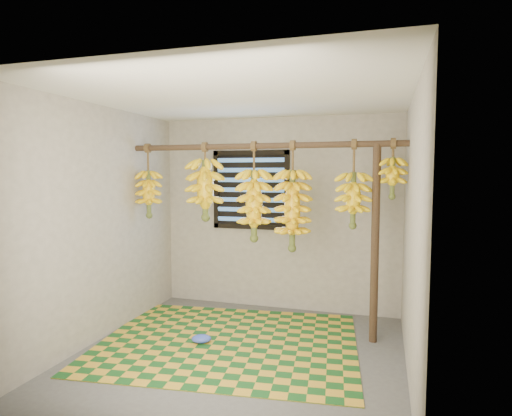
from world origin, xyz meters
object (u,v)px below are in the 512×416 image
(plastic_bag, at_px, (201,339))
(banana_bunch_b, at_px, (205,190))
(support_post, at_px, (375,244))
(banana_bunch_d, at_px, (292,210))
(banana_bunch_a, at_px, (149,194))
(banana_bunch_e, at_px, (353,200))
(banana_bunch_c, at_px, (254,205))
(woven_mat, at_px, (228,342))
(banana_bunch_f, at_px, (392,178))

(plastic_bag, relative_size, banana_bunch_b, 0.24)
(support_post, bearing_deg, banana_bunch_d, 180.00)
(support_post, relative_size, banana_bunch_a, 2.35)
(banana_bunch_e, bearing_deg, banana_bunch_d, 180.00)
(plastic_bag, bearing_deg, banana_bunch_b, 108.27)
(banana_bunch_a, bearing_deg, banana_bunch_d, 0.00)
(support_post, bearing_deg, plastic_bag, -161.34)
(banana_bunch_b, relative_size, banana_bunch_d, 0.74)
(banana_bunch_c, xyz_separation_m, banana_bunch_e, (1.05, 0.00, 0.08))
(banana_bunch_a, relative_size, banana_bunch_c, 0.80)
(woven_mat, relative_size, banana_bunch_f, 4.34)
(banana_bunch_b, height_order, banana_bunch_f, same)
(banana_bunch_d, bearing_deg, woven_mat, -141.62)
(woven_mat, relative_size, banana_bunch_e, 2.87)
(support_post, bearing_deg, banana_bunch_a, 180.00)
(plastic_bag, bearing_deg, banana_bunch_a, 148.20)
(support_post, bearing_deg, banana_bunch_b, 180.00)
(banana_bunch_c, height_order, banana_bunch_d, same)
(banana_bunch_b, bearing_deg, banana_bunch_e, 0.00)
(banana_bunch_f, bearing_deg, support_post, 180.00)
(woven_mat, distance_m, banana_bunch_e, 1.91)
(plastic_bag, xyz_separation_m, banana_bunch_d, (0.81, 0.56, 1.27))
(woven_mat, distance_m, banana_bunch_a, 1.91)
(woven_mat, xyz_separation_m, plastic_bag, (-0.25, -0.11, 0.05))
(support_post, relative_size, banana_bunch_b, 2.35)
(plastic_bag, bearing_deg, woven_mat, 24.96)
(plastic_bag, bearing_deg, support_post, 18.66)
(banana_bunch_b, xyz_separation_m, banana_bunch_d, (0.99, 0.00, -0.21))
(banana_bunch_f, bearing_deg, banana_bunch_c, 180.00)
(woven_mat, bearing_deg, banana_bunch_f, 15.91)
(support_post, height_order, banana_bunch_d, banana_bunch_d)
(woven_mat, relative_size, banana_bunch_d, 2.21)
(woven_mat, height_order, banana_bunch_f, banana_bunch_f)
(support_post, height_order, banana_bunch_e, banana_bunch_e)
(banana_bunch_c, bearing_deg, woven_mat, -107.27)
(banana_bunch_b, bearing_deg, plastic_bag, -71.73)
(plastic_bag, distance_m, banana_bunch_f, 2.48)
(woven_mat, xyz_separation_m, banana_bunch_b, (-0.43, 0.44, 1.52))
(banana_bunch_a, bearing_deg, plastic_bag, -31.80)
(banana_bunch_c, distance_m, banana_bunch_d, 0.42)
(support_post, distance_m, banana_bunch_d, 0.90)
(woven_mat, height_order, banana_bunch_d, banana_bunch_d)
(support_post, relative_size, plastic_bag, 9.96)
(banana_bunch_a, distance_m, banana_bunch_f, 2.71)
(banana_bunch_c, bearing_deg, banana_bunch_f, 0.00)
(support_post, relative_size, banana_bunch_c, 1.88)
(support_post, distance_m, banana_bunch_e, 0.50)
(plastic_bag, relative_size, banana_bunch_f, 0.34)
(banana_bunch_a, distance_m, banana_bunch_e, 2.33)
(woven_mat, height_order, banana_bunch_e, banana_bunch_e)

